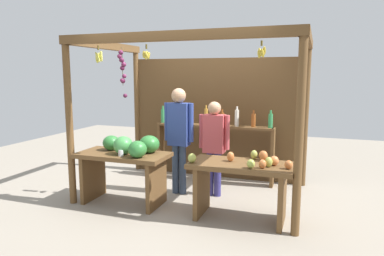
# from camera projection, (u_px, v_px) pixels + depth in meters

# --- Properties ---
(ground_plane) EXTENTS (12.00, 12.00, 0.00)m
(ground_plane) POSITION_uv_depth(u_px,v_px,m) (196.00, 193.00, 5.60)
(ground_plane) COLOR gray
(ground_plane) RESTS_ON ground
(market_stall) EXTENTS (3.27, 2.12, 2.40)m
(market_stall) POSITION_uv_depth(u_px,v_px,m) (205.00, 103.00, 5.83)
(market_stall) COLOR brown
(market_stall) RESTS_ON ground
(fruit_counter_left) EXTENTS (1.32, 0.65, 1.01)m
(fruit_counter_left) POSITION_uv_depth(u_px,v_px,m) (127.00, 158.00, 5.07)
(fruit_counter_left) COLOR brown
(fruit_counter_left) RESTS_ON ground
(fruit_counter_right) EXTENTS (1.34, 0.66, 0.89)m
(fruit_counter_right) POSITION_uv_depth(u_px,v_px,m) (242.00, 177.00, 4.52)
(fruit_counter_right) COLOR brown
(fruit_counter_right) RESTS_ON ground
(bottle_shelf_unit) EXTENTS (2.10, 0.22, 1.35)m
(bottle_shelf_unit) POSITION_uv_depth(u_px,v_px,m) (214.00, 136.00, 6.16)
(bottle_shelf_unit) COLOR brown
(bottle_shelf_unit) RESTS_ON ground
(vendor_man) EXTENTS (0.48, 0.23, 1.67)m
(vendor_man) POSITION_uv_depth(u_px,v_px,m) (179.00, 131.00, 5.46)
(vendor_man) COLOR #33425A
(vendor_man) RESTS_ON ground
(vendor_woman) EXTENTS (0.48, 0.20, 1.47)m
(vendor_woman) POSITION_uv_depth(u_px,v_px,m) (214.00, 141.00, 5.38)
(vendor_woman) COLOR navy
(vendor_woman) RESTS_ON ground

